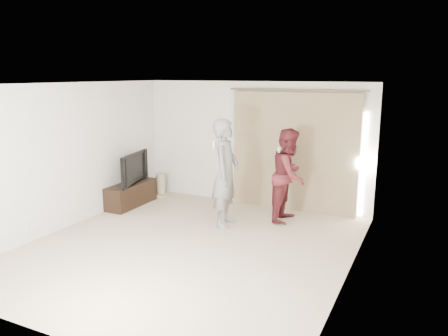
{
  "coord_description": "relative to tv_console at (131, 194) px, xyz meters",
  "views": [
    {
      "loc": [
        3.4,
        -5.72,
        2.75
      ],
      "look_at": [
        0.06,
        1.2,
        1.09
      ],
      "focal_mm": 35.0,
      "sensor_mm": 36.0,
      "label": 1
    }
  ],
  "objects": [
    {
      "name": "person_woman",
      "position": [
        3.3,
        0.53,
        0.64
      ],
      "size": [
        0.68,
        0.87,
        1.77
      ],
      "color": "#5B1D23",
      "rests_on": "ground"
    },
    {
      "name": "curtain",
      "position": [
        3.18,
        1.21,
        0.96
      ],
      "size": [
        2.8,
        0.11,
        2.46
      ],
      "color": "tan",
      "rests_on": "ground"
    },
    {
      "name": "floor",
      "position": [
        2.27,
        -1.47,
        -0.24
      ],
      "size": [
        5.5,
        5.5,
        0.0
      ],
      "primitive_type": "plane",
      "color": "tan",
      "rests_on": "ground"
    },
    {
      "name": "ceiling",
      "position": [
        2.27,
        -1.47,
        2.36
      ],
      "size": [
        5.0,
        5.5,
        0.01
      ],
      "primitive_type": "cube",
      "color": "white",
      "rests_on": "wall_back"
    },
    {
      "name": "person_man",
      "position": [
        2.34,
        -0.23,
        0.74
      ],
      "size": [
        0.57,
        0.78,
        1.97
      ],
      "color": "slate",
      "rests_on": "ground"
    },
    {
      "name": "wall_left",
      "position": [
        -0.23,
        -1.47,
        1.06
      ],
      "size": [
        0.04,
        5.5,
        2.6
      ],
      "color": "silver",
      "rests_on": "ground"
    },
    {
      "name": "scratching_post",
      "position": [
        0.17,
        0.89,
        -0.03
      ],
      "size": [
        0.39,
        0.39,
        0.52
      ],
      "color": "tan",
      "rests_on": "ground"
    },
    {
      "name": "tv_console",
      "position": [
        0.0,
        0.0,
        0.0
      ],
      "size": [
        0.43,
        1.26,
        0.48
      ],
      "primitive_type": "cube",
      "color": "black",
      "rests_on": "ground"
    },
    {
      "name": "tv",
      "position": [
        0.0,
        0.0,
        0.57
      ],
      "size": [
        0.37,
        1.15,
        0.66
      ],
      "primitive_type": "imported",
      "rotation": [
        0.0,
        0.0,
        1.77
      ],
      "color": "black",
      "rests_on": "tv_console"
    },
    {
      "name": "wall_back",
      "position": [
        2.27,
        1.28,
        1.06
      ],
      "size": [
        5.0,
        0.04,
        2.6
      ],
      "primitive_type": "cube",
      "color": "silver",
      "rests_on": "ground"
    }
  ]
}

